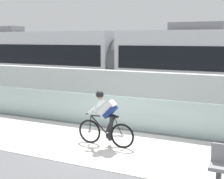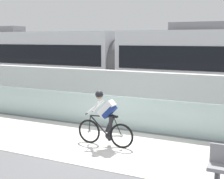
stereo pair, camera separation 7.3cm
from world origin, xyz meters
TOP-DOWN VIEW (x-y plane):
  - ground_plane at (0.00, 0.00)m, footprint 200.00×200.00m
  - bike_path_deck at (0.00, 0.00)m, footprint 32.00×3.20m
  - glass_parapet at (0.00, 1.85)m, footprint 32.00×0.05m
  - concrete_barrier_wall at (0.00, 3.65)m, footprint 32.00×0.36m
  - tram_rail_near at (0.00, 6.13)m, footprint 32.00×0.08m
  - tram_rail_far at (0.00, 7.57)m, footprint 32.00×0.08m
  - tram at (-2.55, 6.85)m, footprint 22.56×2.54m
  - cyclist_on_bike at (0.01, 0.00)m, footprint 1.77×0.58m

SIDE VIEW (x-z plane):
  - ground_plane at x=0.00m, z-range 0.00..0.00m
  - tram_rail_near at x=0.00m, z-range 0.00..0.01m
  - tram_rail_far at x=0.00m, z-range 0.00..0.01m
  - bike_path_deck at x=0.00m, z-range 0.00..0.01m
  - glass_parapet at x=0.00m, z-range 0.00..1.13m
  - cyclist_on_bike at x=0.01m, z-range -0.02..1.59m
  - concrete_barrier_wall at x=0.00m, z-range 0.00..1.81m
  - tram at x=-2.55m, z-range -0.01..3.80m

